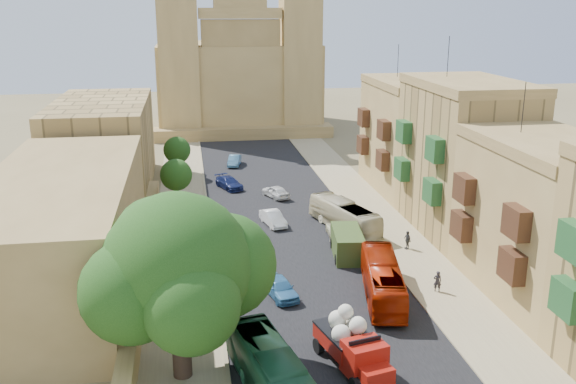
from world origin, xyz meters
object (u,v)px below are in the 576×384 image
object	(u,v)px
street_tree_d	(177,150)
bus_green_north	(274,375)
car_cream	(338,230)
red_truck	(353,344)
olive_pickup	(347,244)
pedestrian_a	(437,281)
street_tree_b	(175,216)
street_tree_a	(173,270)
street_tree_c	(176,175)
car_white_b	(276,192)
bus_cream_east	(344,216)
car_dkblue	(229,183)
pedestrian_c	(407,240)
bus_red_east	(383,280)
church	(238,72)
ficus_tree	(179,272)
car_blue_b	(234,161)
car_blue_a	(280,287)
car_white_a	(273,218)

from	to	relation	value
street_tree_d	bus_green_north	size ratio (longest dim) A/B	0.50
car_cream	red_truck	bearing A→B (deg)	83.44
olive_pickup	pedestrian_a	distance (m)	9.11
car_cream	street_tree_b	bearing A→B (deg)	7.54
street_tree_d	street_tree_b	bearing A→B (deg)	-90.00
street_tree_a	street_tree_c	distance (m)	24.00
car_white_b	bus_cream_east	bearing A→B (deg)	90.92
car_dkblue	pedestrian_c	distance (m)	25.33
olive_pickup	pedestrian_c	size ratio (longest dim) A/B	3.39
bus_cream_east	car_white_b	size ratio (longest dim) A/B	2.42
car_dkblue	car_white_b	distance (m)	6.46
bus_green_north	bus_red_east	xyz separation A→B (m)	(9.27, 10.86, -0.02)
street_tree_b	bus_red_east	xyz separation A→B (m)	(14.53, -12.14, -1.53)
street_tree_d	red_truck	world-z (taller)	street_tree_d
church	street_tree_b	bearing A→B (deg)	-100.38
street_tree_b	car_dkblue	bearing A→B (deg)	72.29
red_truck	street_tree_a	bearing A→B (deg)	139.00
church	ficus_tree	bearing A→B (deg)	-97.18
street_tree_d	car_blue_b	world-z (taller)	street_tree_d
church	olive_pickup	bearing A→B (deg)	-86.08
bus_cream_east	car_dkblue	xyz separation A→B (m)	(-9.59, 15.62, -0.67)
car_blue_a	pedestrian_c	bearing A→B (deg)	18.41
car_blue_b	car_white_b	bearing A→B (deg)	-65.99
car_blue_b	pedestrian_c	world-z (taller)	pedestrian_c
street_tree_d	pedestrian_c	bearing A→B (deg)	-54.42
bus_green_north	car_dkblue	world-z (taller)	bus_green_north
street_tree_b	car_white_a	xyz separation A→B (m)	(9.00, 4.71, -2.23)
pedestrian_c	red_truck	bearing A→B (deg)	-40.96
church	olive_pickup	distance (m)	59.36
ficus_tree	street_tree_d	bearing A→B (deg)	90.77
olive_pickup	car_white_b	bearing A→B (deg)	101.28
ficus_tree	olive_pickup	world-z (taller)	ficus_tree
street_tree_a	car_white_b	bearing A→B (deg)	67.73
car_white_a	car_white_b	world-z (taller)	car_white_a
bus_green_north	car_white_b	size ratio (longest dim) A/B	2.55
car_blue_a	car_white_a	xyz separation A→B (m)	(1.62, 15.51, -0.03)
red_truck	car_white_b	bearing A→B (deg)	89.34
olive_pickup	pedestrian_c	bearing A→B (deg)	7.86
car_white_a	car_blue_a	bearing A→B (deg)	-109.00
car_white_a	pedestrian_a	bearing A→B (deg)	-72.23
ficus_tree	car_blue_b	world-z (taller)	ficus_tree
car_white_b	pedestrian_c	size ratio (longest dim) A/B	2.44
car_blue_b	car_white_a	bearing A→B (deg)	-74.02
olive_pickup	street_tree_c	bearing A→B (deg)	131.23
street_tree_b	car_cream	size ratio (longest dim) A/B	1.03
car_white_b	street_tree_b	bearing A→B (deg)	29.95
bus_red_east	car_blue_a	bearing A→B (deg)	0.49
bus_red_east	car_blue_a	distance (m)	7.30
olive_pickup	pedestrian_a	bearing A→B (deg)	-58.20
car_dkblue	car_blue_b	distance (m)	10.83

